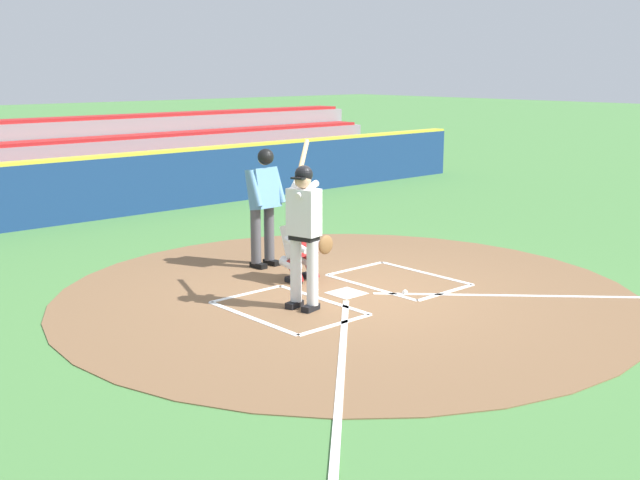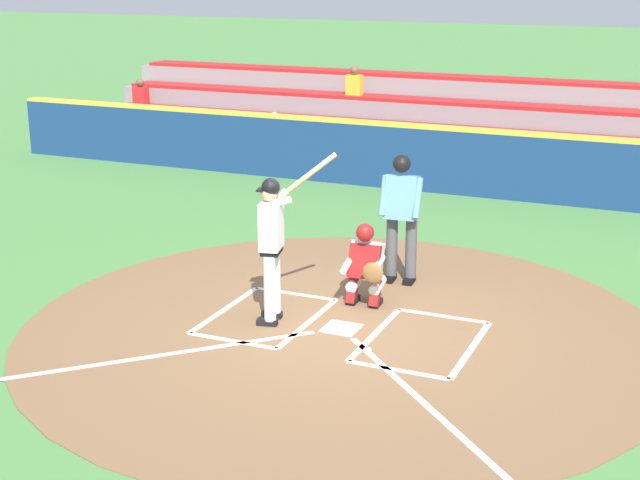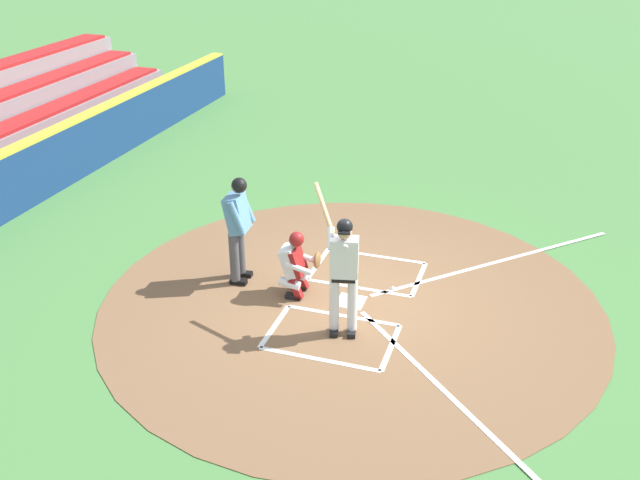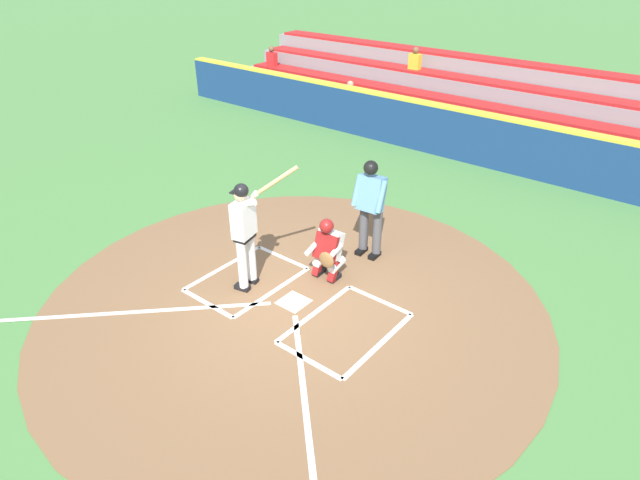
# 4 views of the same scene
# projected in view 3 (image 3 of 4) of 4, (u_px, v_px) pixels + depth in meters

# --- Properties ---
(ground_plane) EXTENTS (120.00, 120.00, 0.00)m
(ground_plane) POSITION_uv_depth(u_px,v_px,m) (351.00, 302.00, 11.48)
(ground_plane) COLOR #4C8442
(dirt_circle) EXTENTS (8.00, 8.00, 0.01)m
(dirt_circle) POSITION_uv_depth(u_px,v_px,m) (351.00, 302.00, 11.48)
(dirt_circle) COLOR brown
(dirt_circle) RESTS_ON ground
(home_plate_and_chalk) EXTENTS (7.93, 4.91, 0.01)m
(home_plate_and_chalk) POSITION_uv_depth(u_px,v_px,m) (405.00, 310.00, 11.23)
(home_plate_and_chalk) COLOR white
(home_plate_and_chalk) RESTS_ON dirt_circle
(batter) EXTENTS (0.84, 0.88, 2.13)m
(batter) POSITION_uv_depth(u_px,v_px,m) (343.00, 268.00, 10.21)
(batter) COLOR white
(batter) RESTS_ON ground
(catcher) EXTENTS (0.61, 0.61, 1.13)m
(catcher) POSITION_uv_depth(u_px,v_px,m) (296.00, 262.00, 11.45)
(catcher) COLOR black
(catcher) RESTS_ON ground
(plate_umpire) EXTENTS (0.60, 0.44, 1.86)m
(plate_umpire) POSITION_uv_depth(u_px,v_px,m) (238.00, 223.00, 11.63)
(plate_umpire) COLOR #4C4C51
(plate_umpire) RESTS_ON ground
(baseball) EXTENTS (0.07, 0.07, 0.07)m
(baseball) POSITION_uv_depth(u_px,v_px,m) (393.00, 288.00, 11.80)
(baseball) COLOR white
(baseball) RESTS_ON ground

